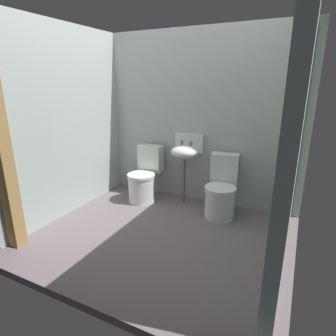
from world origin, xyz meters
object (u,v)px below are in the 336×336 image
object	(u,v)px
sink	(185,152)
wooden_door_post	(0,136)
toilet_left	(144,179)
toilet_right	(221,192)

from	to	relation	value
sink	wooden_door_post	bearing A→B (deg)	-122.12
toilet_left	sink	distance (m)	0.74
toilet_left	sink	world-z (taller)	sink
toilet_right	sink	bearing A→B (deg)	-24.68
wooden_door_post	sink	size ratio (longest dim) A/B	2.40
wooden_door_post	toilet_right	xyz separation A→B (m)	(1.76, 1.67, -0.87)
toilet_left	sink	bearing A→B (deg)	-163.43
toilet_right	wooden_door_post	bearing A→B (deg)	36.48
wooden_door_post	toilet_right	world-z (taller)	wooden_door_post
wooden_door_post	sink	bearing A→B (deg)	57.88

